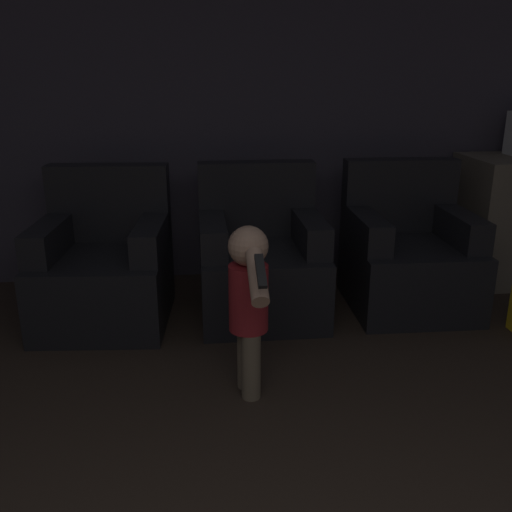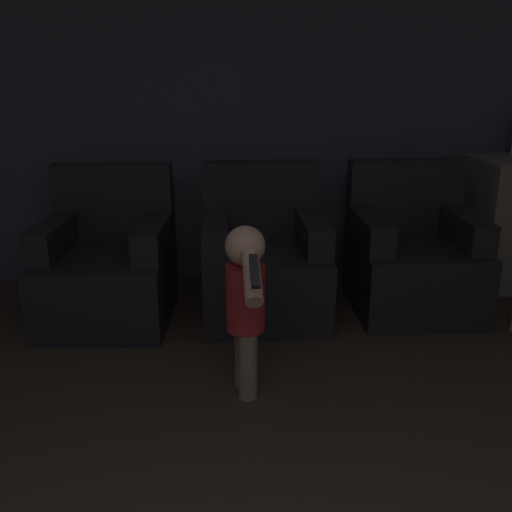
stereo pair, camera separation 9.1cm
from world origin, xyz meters
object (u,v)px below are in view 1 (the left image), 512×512
Objects in this scene: armchair_left at (105,269)px; person_toddler at (249,298)px; armchair_middle at (261,263)px; armchair_right at (408,257)px.

person_toddler is at bearing -45.98° from armchair_left.
armchair_middle reaches higher than person_toddler.
armchair_middle is 1.03m from person_toddler.
person_toddler is at bearing -138.02° from armchair_right.
armchair_left is 1.11× the size of person_toddler.
armchair_middle is 1.11× the size of person_toddler.
armchair_middle is at bearing 5.12° from armchair_left.
person_toddler is (0.81, -1.00, 0.17)m from armchair_left.
armchair_right is at bearing 5.12° from armchair_left.
armchair_right is at bearing 0.68° from armchair_middle.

